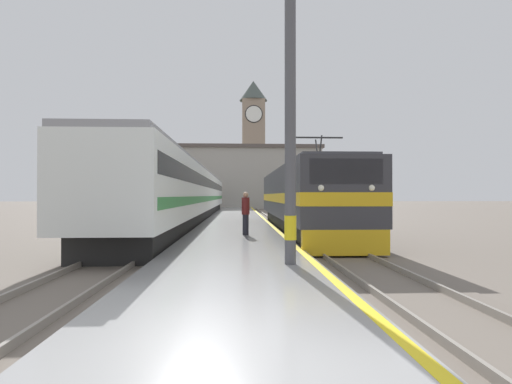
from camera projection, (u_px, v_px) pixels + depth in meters
name	position (u px, v px, depth m)	size (l,w,h in m)	color
ground_plane	(237.00, 218.00, 34.49)	(200.00, 200.00, 0.00)	#70665B
platform	(236.00, 220.00, 29.50)	(4.33, 140.00, 0.27)	#999999
rail_track_near	(283.00, 221.00, 29.66)	(2.84, 140.00, 0.16)	#70665B
rail_track_far	(189.00, 222.00, 29.34)	(2.83, 140.00, 0.16)	#70665B
locomotive_train	(302.00, 199.00, 20.85)	(2.92, 17.15, 4.42)	black
passenger_train	(193.00, 194.00, 31.92)	(2.92, 43.80, 3.90)	black
catenary_mast	(293.00, 105.00, 9.88)	(2.38, 0.30, 7.99)	#4C4C51
person_on_platform	(246.00, 212.00, 17.15)	(0.34, 0.34, 1.85)	#23232D
clock_tower	(253.00, 139.00, 68.71)	(4.78, 4.78, 21.77)	gray
station_building	(220.00, 177.00, 60.00)	(30.20, 6.93, 9.36)	#A8A399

